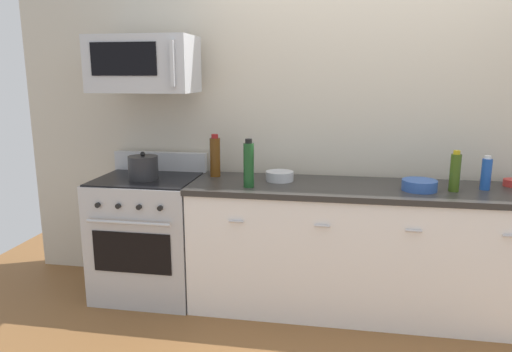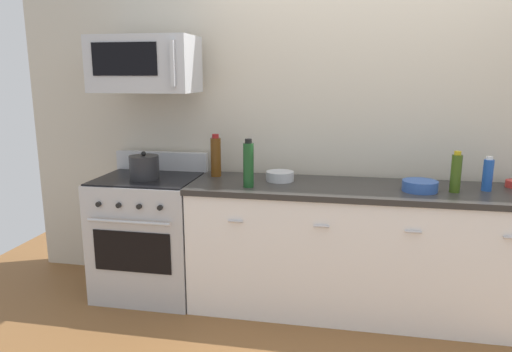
# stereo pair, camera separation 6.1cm
# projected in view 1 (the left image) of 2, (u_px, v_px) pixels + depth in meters

# --- Properties ---
(ground_plane) EXTENTS (6.66, 6.66, 0.00)m
(ground_plane) POSITION_uv_depth(u_px,v_px,m) (360.00, 308.00, 3.43)
(ground_plane) COLOR brown
(back_wall) EXTENTS (5.55, 0.10, 2.70)m
(back_wall) POSITION_uv_depth(u_px,v_px,m) (366.00, 119.00, 3.54)
(back_wall) COLOR beige
(back_wall) RESTS_ON ground_plane
(counter_unit) EXTENTS (2.46, 0.66, 0.92)m
(counter_unit) POSITION_uv_depth(u_px,v_px,m) (363.00, 249.00, 3.33)
(counter_unit) COLOR white
(counter_unit) RESTS_ON ground_plane
(range_oven) EXTENTS (0.76, 0.69, 1.07)m
(range_oven) POSITION_uv_depth(u_px,v_px,m) (150.00, 235.00, 3.60)
(range_oven) COLOR #B7BABF
(range_oven) RESTS_ON ground_plane
(microwave) EXTENTS (0.74, 0.44, 0.40)m
(microwave) POSITION_uv_depth(u_px,v_px,m) (144.00, 64.00, 3.37)
(microwave) COLOR #B7BABF
(bottle_soda_blue) EXTENTS (0.07, 0.07, 0.23)m
(bottle_soda_blue) POSITION_uv_depth(u_px,v_px,m) (486.00, 174.00, 3.12)
(bottle_soda_blue) COLOR #1E4CA5
(bottle_soda_blue) RESTS_ON countertop_slab
(bottle_wine_amber) EXTENTS (0.08, 0.08, 0.32)m
(bottle_wine_amber) POSITION_uv_depth(u_px,v_px,m) (215.00, 157.00, 3.53)
(bottle_wine_amber) COLOR #59330F
(bottle_wine_amber) RESTS_ON countertop_slab
(bottle_wine_green) EXTENTS (0.07, 0.07, 0.33)m
(bottle_wine_green) POSITION_uv_depth(u_px,v_px,m) (249.00, 164.00, 3.19)
(bottle_wine_green) COLOR #19471E
(bottle_wine_green) RESTS_ON countertop_slab
(bottle_olive_oil) EXTENTS (0.07, 0.07, 0.27)m
(bottle_olive_oil) POSITION_uv_depth(u_px,v_px,m) (455.00, 172.00, 3.07)
(bottle_olive_oil) COLOR #385114
(bottle_olive_oil) RESTS_ON countertop_slab
(bowl_steel_prep) EXTENTS (0.20, 0.20, 0.07)m
(bowl_steel_prep) POSITION_uv_depth(u_px,v_px,m) (280.00, 176.00, 3.40)
(bowl_steel_prep) COLOR #B2B5BA
(bowl_steel_prep) RESTS_ON countertop_slab
(bowl_blue_mixing) EXTENTS (0.23, 0.23, 0.07)m
(bowl_blue_mixing) POSITION_uv_depth(u_px,v_px,m) (419.00, 185.00, 3.12)
(bowl_blue_mixing) COLOR #2D519E
(bowl_blue_mixing) RESTS_ON countertop_slab
(stockpot) EXTENTS (0.22, 0.22, 0.21)m
(stockpot) POSITION_uv_depth(u_px,v_px,m) (143.00, 168.00, 3.43)
(stockpot) COLOR #262628
(stockpot) RESTS_ON range_oven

